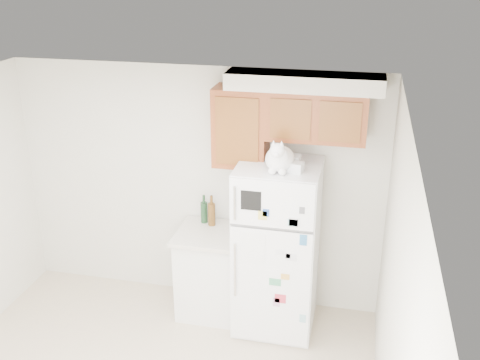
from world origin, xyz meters
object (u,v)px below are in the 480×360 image
(storage_box_front, at_px, (294,167))
(base_counter, at_px, (210,271))
(storage_box_back, at_px, (290,160))
(bottle_amber, at_px, (212,210))
(refrigerator, at_px, (277,248))
(bottle_green, at_px, (204,209))
(cat, at_px, (279,158))

(storage_box_front, bearing_deg, base_counter, 177.03)
(storage_box_back, distance_m, storage_box_front, 0.16)
(storage_box_back, bearing_deg, bottle_amber, 169.57)
(refrigerator, xyz_separation_m, storage_box_back, (0.09, 0.02, 0.90))
(base_counter, distance_m, bottle_green, 0.64)
(bottle_amber, bearing_deg, storage_box_back, -13.52)
(bottle_green, bearing_deg, bottle_amber, -25.84)
(refrigerator, bearing_deg, storage_box_front, -39.64)
(storage_box_back, height_order, bottle_green, storage_box_back)
(base_counter, distance_m, storage_box_back, 1.51)
(bottle_green, distance_m, bottle_amber, 0.10)
(cat, height_order, bottle_amber, cat)
(refrigerator, xyz_separation_m, cat, (0.02, -0.13, 0.97))
(refrigerator, distance_m, storage_box_front, 0.92)
(base_counter, xyz_separation_m, bottle_green, (-0.11, 0.19, 0.61))
(cat, height_order, storage_box_front, cat)
(bottle_green, bearing_deg, storage_box_back, -14.88)
(refrigerator, distance_m, base_counter, 0.79)
(cat, bearing_deg, refrigerator, 99.16)
(refrigerator, bearing_deg, base_counter, 173.91)
(refrigerator, height_order, storage_box_front, storage_box_front)
(refrigerator, bearing_deg, bottle_amber, 163.00)
(cat, relative_size, storage_box_back, 2.54)
(base_counter, bearing_deg, bottle_green, 119.81)
(bottle_green, bearing_deg, base_counter, -60.19)
(cat, relative_size, storage_box_front, 3.05)
(cat, xyz_separation_m, storage_box_back, (0.07, 0.15, -0.07))
(base_counter, distance_m, bottle_amber, 0.63)
(base_counter, bearing_deg, storage_box_front, -13.39)
(base_counter, height_order, storage_box_front, storage_box_front)
(base_counter, height_order, bottle_amber, bottle_amber)
(cat, distance_m, storage_box_front, 0.15)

